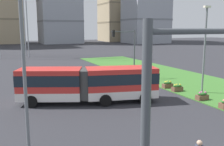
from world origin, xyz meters
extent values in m
cube|color=red|center=(-0.02, 13.08, 1.73)|extent=(6.41, 3.82, 2.55)
cube|color=silver|center=(-0.02, 13.08, 0.80)|extent=(6.44, 3.84, 0.70)
cube|color=#19232D|center=(-0.02, 13.08, 2.15)|extent=(6.46, 3.86, 0.90)
cube|color=red|center=(-5.79, 14.98, 1.73)|extent=(5.76, 4.34, 2.55)
cube|color=silver|center=(-5.79, 14.98, 0.80)|extent=(5.79, 4.36, 0.70)
cube|color=#19232D|center=(-5.79, 14.98, 2.15)|extent=(5.82, 4.39, 0.90)
cylinder|color=#383838|center=(-2.94, 13.77, 1.72)|extent=(2.40, 2.40, 2.45)
cylinder|color=black|center=(2.02, 13.88, 0.50)|extent=(1.04, 0.50, 1.00)
cylinder|color=black|center=(1.44, 11.44, 0.50)|extent=(1.04, 0.50, 1.00)
cylinder|color=black|center=(-1.29, 14.66, 0.50)|extent=(1.04, 0.50, 1.00)
cylinder|color=black|center=(-1.87, 12.23, 0.50)|extent=(1.04, 0.50, 1.00)
cylinder|color=black|center=(-6.50, 16.64, 0.50)|extent=(1.03, 0.65, 1.00)
cylinder|color=black|center=(-7.48, 14.34, 0.50)|extent=(1.03, 0.65, 1.00)
sphere|color=#F9EFC6|center=(3.13, 13.26, 0.80)|extent=(0.24, 0.24, 0.24)
sphere|color=#F9EFC6|center=(2.71, 11.50, 0.80)|extent=(0.24, 0.24, 0.24)
cube|color=#B7BABF|center=(-6.00, 18.12, 0.58)|extent=(4.50, 2.07, 0.80)
cube|color=black|center=(-6.15, 18.13, 1.28)|extent=(2.48, 1.82, 0.60)
cylinder|color=black|center=(-4.45, 18.93, 0.32)|extent=(0.65, 0.26, 0.64)
cylinder|color=black|center=(-4.56, 17.13, 0.32)|extent=(0.65, 0.26, 0.64)
cylinder|color=black|center=(-7.44, 19.11, 0.32)|extent=(0.65, 0.26, 0.64)
cylinder|color=black|center=(-7.55, 17.31, 0.32)|extent=(0.65, 0.26, 0.64)
sphere|color=tan|center=(-2.21, 1.20, 1.62)|extent=(0.24, 0.24, 0.24)
sphere|color=#EF7566|center=(6.34, 7.66, 0.72)|extent=(0.20, 0.20, 0.20)
cube|color=brown|center=(6.62, 10.29, 0.30)|extent=(1.10, 0.56, 0.44)
ellipsoid|color=#2D6B28|center=(6.62, 10.29, 0.62)|extent=(0.99, 0.50, 0.28)
sphere|color=#D14C99|center=(6.34, 10.29, 0.72)|extent=(0.20, 0.20, 0.20)
sphere|color=#D14C99|center=(6.62, 10.37, 0.72)|extent=(0.20, 0.20, 0.20)
sphere|color=#D14C99|center=(6.90, 10.23, 0.72)|extent=(0.20, 0.20, 0.20)
cube|color=brown|center=(6.62, 13.74, 0.30)|extent=(1.10, 0.56, 0.44)
ellipsoid|color=#2D6B28|center=(6.62, 13.74, 0.62)|extent=(0.99, 0.50, 0.28)
sphere|color=yellow|center=(6.34, 13.74, 0.72)|extent=(0.20, 0.20, 0.20)
sphere|color=yellow|center=(6.62, 13.82, 0.72)|extent=(0.20, 0.20, 0.20)
sphere|color=yellow|center=(6.90, 13.68, 0.72)|extent=(0.20, 0.20, 0.20)
cube|color=brown|center=(6.62, 15.36, 0.30)|extent=(1.10, 0.56, 0.44)
ellipsoid|color=#2D6B28|center=(6.62, 15.36, 0.62)|extent=(0.99, 0.50, 0.28)
sphere|color=yellow|center=(6.34, 15.36, 0.72)|extent=(0.20, 0.20, 0.20)
sphere|color=yellow|center=(6.62, 15.44, 0.72)|extent=(0.20, 0.20, 0.20)
sphere|color=yellow|center=(6.90, 15.30, 0.72)|extent=(0.20, 0.20, 0.20)
cylinder|color=#474C51|center=(6.22, 22.00, 3.07)|extent=(0.16, 0.16, 6.14)
cylinder|color=#474C51|center=(4.60, 22.00, 5.94)|extent=(3.23, 0.10, 0.10)
cube|color=black|center=(3.28, 22.00, 5.74)|extent=(0.28, 0.28, 0.80)
sphere|color=red|center=(3.28, 22.00, 5.99)|extent=(0.16, 0.16, 0.16)
sphere|color=yellow|center=(3.28, 22.00, 5.73)|extent=(0.16, 0.16, 0.16)
sphere|color=green|center=(3.28, 22.00, 5.47)|extent=(0.16, 0.16, 0.16)
cylinder|color=slate|center=(-8.50, 6.95, 4.81)|extent=(0.18, 0.18, 9.63)
cylinder|color=slate|center=(8.52, 12.31, 4.12)|extent=(0.18, 0.18, 8.23)
cube|color=white|center=(8.52, 12.31, 8.33)|extent=(0.70, 0.28, 0.20)
cube|color=gray|center=(15.40, 104.50, 9.25)|extent=(16.66, 16.76, 0.70)
cube|color=gray|center=(15.40, 104.50, 18.14)|extent=(16.66, 16.76, 0.70)
cube|color=#85765B|center=(46.73, 110.35, 9.19)|extent=(17.46, 16.68, 0.70)
cube|color=#85765B|center=(46.73, 110.35, 18.02)|extent=(17.46, 16.68, 0.70)
cube|color=gray|center=(49.05, 89.24, 9.95)|extent=(16.85, 15.26, 0.70)
camera|label=1|loc=(-9.63, -6.40, 6.35)|focal=40.83mm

